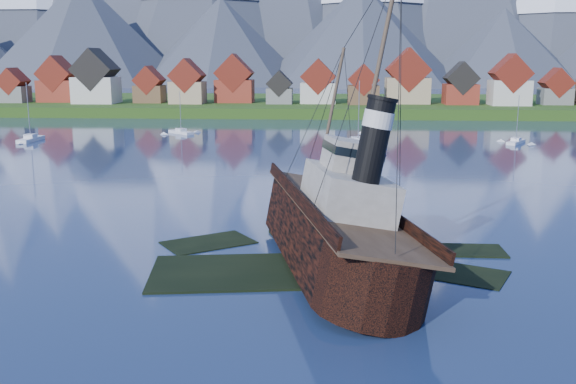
# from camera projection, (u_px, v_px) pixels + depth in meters

# --- Properties ---
(ground) EXTENTS (1400.00, 1400.00, 0.00)m
(ground) POSITION_uv_depth(u_px,v_px,m) (301.00, 265.00, 53.69)
(ground) COLOR navy
(ground) RESTS_ON ground
(shoal) EXTENTS (31.71, 21.24, 1.14)m
(shoal) POSITION_uv_depth(u_px,v_px,m) (323.00, 262.00, 55.74)
(shoal) COLOR black
(shoal) RESTS_ON ground
(shore_bank) EXTENTS (600.00, 80.00, 3.20)m
(shore_bank) POSITION_uv_depth(u_px,v_px,m) (325.00, 109.00, 219.70)
(shore_bank) COLOR #254614
(shore_bank) RESTS_ON ground
(seawall) EXTENTS (600.00, 2.50, 2.00)m
(seawall) POSITION_uv_depth(u_px,v_px,m) (323.00, 119.00, 182.59)
(seawall) COLOR #3F3D38
(seawall) RESTS_ON ground
(town) EXTENTS (250.96, 16.69, 17.30)m
(town) POSITION_uv_depth(u_px,v_px,m) (220.00, 84.00, 202.67)
(town) COLOR maroon
(town) RESTS_ON ground
(tugboat_wreck) EXTENTS (7.73, 33.31, 26.40)m
(tugboat_wreck) POSITION_uv_depth(u_px,v_px,m) (329.00, 222.00, 54.83)
(tugboat_wreck) COLOR black
(tugboat_wreck) RESTS_ON ground
(sailboat_b) EXTENTS (2.21, 8.75, 12.69)m
(sailboat_b) POSITION_uv_depth(u_px,v_px,m) (31.00, 140.00, 133.56)
(sailboat_b) COLOR white
(sailboat_b) RESTS_ON ground
(sailboat_c) EXTENTS (7.00, 6.77, 10.04)m
(sailboat_c) POSITION_uv_depth(u_px,v_px,m) (181.00, 133.00, 147.28)
(sailboat_c) COLOR white
(sailboat_c) RESTS_ON ground
(sailboat_d) EXTENTS (5.44, 7.31, 10.13)m
(sailboat_d) POSITION_uv_depth(u_px,v_px,m) (516.00, 142.00, 130.24)
(sailboat_d) COLOR white
(sailboat_d) RESTS_ON ground
(sailboat_e) EXTENTS (5.06, 10.64, 11.98)m
(sailboat_e) POSITION_uv_depth(u_px,v_px,m) (371.00, 134.00, 143.44)
(sailboat_e) COLOR white
(sailboat_e) RESTS_ON ground
(sailboat_f) EXTENTS (5.54, 11.60, 13.29)m
(sailboat_f) POSITION_uv_depth(u_px,v_px,m) (358.00, 144.00, 127.46)
(sailboat_f) COLOR white
(sailboat_f) RESTS_ON ground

